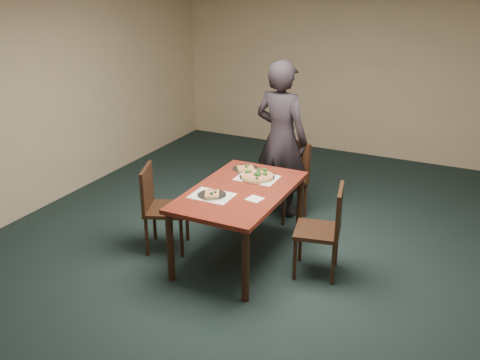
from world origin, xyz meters
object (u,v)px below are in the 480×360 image
at_px(chair_far, 289,174).
at_px(slice_plate_near, 212,194).
at_px(pizza_pan, 257,176).
at_px(chair_right, 326,226).
at_px(diner, 281,139).
at_px(slice_plate_far, 246,168).
at_px(chair_left, 159,203).
at_px(dining_table, 240,198).

relative_size(chair_far, slice_plate_near, 3.25).
relative_size(chair_far, pizza_pan, 2.46).
height_order(chair_right, diner, diner).
relative_size(diner, slice_plate_far, 6.60).
xyz_separation_m(chair_far, chair_left, (-0.91, -1.38, 0.00)).
xyz_separation_m(diner, slice_plate_far, (-0.14, -0.67, -0.16)).
distance_m(dining_table, diner, 1.23).
relative_size(pizza_pan, slice_plate_near, 1.32).
bearing_deg(chair_left, dining_table, -98.22).
xyz_separation_m(chair_left, slice_plate_near, (0.67, -0.06, 0.25)).
bearing_deg(dining_table, slice_plate_near, -123.67).
height_order(chair_far, pizza_pan, chair_far).
height_order(chair_left, diner, diner).
bearing_deg(chair_right, slice_plate_near, -85.01).
xyz_separation_m(chair_left, diner, (0.79, 1.40, 0.41)).
height_order(chair_left, slice_plate_far, chair_left).
distance_m(chair_left, chair_right, 1.74).
relative_size(dining_table, slice_plate_near, 5.36).
distance_m(dining_table, pizza_pan, 0.37).
bearing_deg(pizza_pan, diner, 95.26).
xyz_separation_m(chair_far, pizza_pan, (-0.05, -0.82, 0.26)).
bearing_deg(chair_right, dining_table, -98.04).
bearing_deg(chair_left, pizza_pan, -79.10).
xyz_separation_m(chair_right, pizza_pan, (-0.85, 0.29, 0.26)).
height_order(chair_left, chair_right, same).
height_order(dining_table, diner, diner).
bearing_deg(diner, pizza_pan, 105.57).
height_order(chair_right, pizza_pan, chair_right).
xyz_separation_m(chair_right, slice_plate_far, (-1.07, 0.47, 0.25)).
xyz_separation_m(pizza_pan, slice_plate_near, (-0.20, -0.61, -0.01)).
bearing_deg(diner, dining_table, 102.72).
xyz_separation_m(pizza_pan, slice_plate_far, (-0.22, 0.18, -0.01)).
bearing_deg(slice_plate_near, chair_far, 80.14).
height_order(pizza_pan, slice_plate_near, pizza_pan).
height_order(dining_table, chair_right, chair_right).
bearing_deg(chair_far, pizza_pan, -69.04).
xyz_separation_m(dining_table, chair_left, (-0.84, -0.20, -0.14)).
bearing_deg(chair_left, slice_plate_near, -116.64).
bearing_deg(chair_right, diner, -152.73).
relative_size(chair_far, slice_plate_far, 3.25).
bearing_deg(chair_left, chair_far, -55.52).
relative_size(dining_table, chair_right, 1.65).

